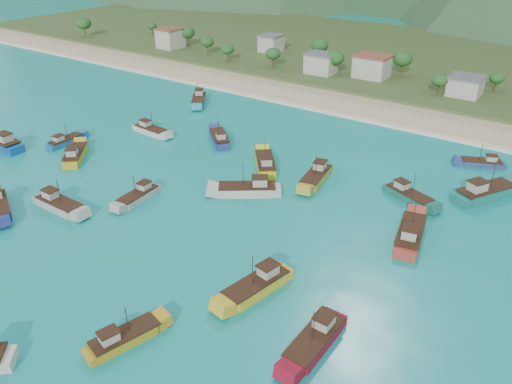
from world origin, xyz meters
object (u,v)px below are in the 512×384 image
Objects in this scene: boat_17 at (315,341)px; boat_23 at (482,164)px; boat_10 at (199,100)px; boat_24 at (408,196)px; boat_4 at (1,143)px; boat_8 at (66,142)px; boat_9 at (248,190)px; boat_26 at (75,155)px; boat_15 at (124,339)px; boat_5 at (151,131)px; boat_28 at (485,193)px; boat_2 at (59,205)px; boat_18 at (265,164)px; boat_1 at (257,286)px; boat_20 at (139,196)px; boat_22 at (316,177)px; boat_21 at (219,139)px; boat_13 at (410,235)px.

boat_23 is at bearing -93.13° from boat_17.
boat_10 is 1.05× the size of boat_24.
boat_8 is (10.06, 9.47, -0.41)m from boat_4.
boat_9 is 1.11× the size of boat_26.
boat_17 is at bearing 49.42° from boat_15.
boat_28 is at bearing 103.80° from boat_5.
boat_8 is at bearing 164.88° from boat_15.
boat_15 is (9.51, -38.40, -0.26)m from boat_9.
boat_2 is at bearing -40.90° from boat_8.
boat_18 is at bearing -133.13° from boat_28.
boat_28 reaches higher than boat_15.
boat_18 is 41.50m from boat_28.
boat_26 is (8.56, -3.88, 0.22)m from boat_8.
boat_15 reaches higher than boat_23.
boat_2 is 61.07m from boat_10.
boat_9 is at bearing -29.83° from boat_26.
boat_20 is (-32.12, 8.67, -0.20)m from boat_1.
boat_1 is 1.14× the size of boat_5.
boat_22 reaches higher than boat_15.
boat_17 is 0.82× the size of boat_28.
boat_8 is at bearing -132.01° from boat_28.
boat_10 reaches higher than boat_21.
boat_26 reaches higher than boat_21.
boat_18 is 1.09× the size of boat_21.
boat_18 reaches higher than boat_2.
boat_9 is (57.83, 13.80, -0.11)m from boat_4.
boat_9 is 28.96m from boat_24.
boat_8 is 39.82m from boat_10.
boat_20 is 0.72× the size of boat_28.
boat_24 is at bearing 99.45° from boat_13.
boat_17 is (86.13, -12.01, -0.21)m from boat_4.
boat_13 is at bearing 152.28° from boat_23.
boat_21 is at bearing -40.85° from boat_17.
boat_13 reaches higher than boat_24.
boat_17 is at bearing -18.30° from boat_8.
boat_26 is (-68.84, -10.57, -0.12)m from boat_13.
boat_5 is 19.64m from boat_26.
boat_8 is 0.68× the size of boat_28.
boat_17 is at bearing 64.52° from boat_5.
boat_23 is at bearing 137.14° from boat_2.
boat_1 reaches higher than boat_22.
boat_21 is 56.34m from boat_28.
boat_26 is at bearing -3.42° from boat_5.
boat_2 is at bearing 171.19° from boat_15.
boat_5 is at bearing -8.47° from boat_22.
boat_1 reaches higher than boat_17.
boat_20 is at bearing 38.30° from boat_22.
boat_15 is 1.02× the size of boat_20.
boat_28 reaches higher than boat_4.
boat_18 is at bearing -60.27° from boat_24.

